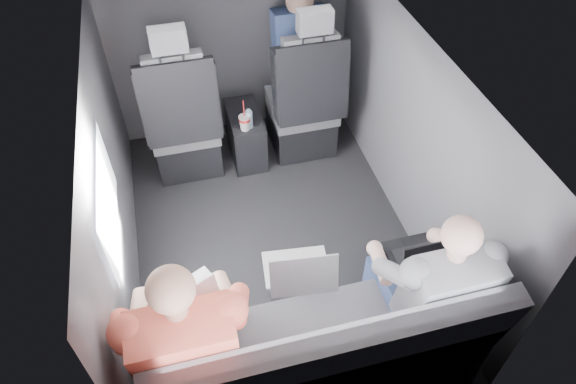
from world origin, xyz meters
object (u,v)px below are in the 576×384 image
object	(u,v)px
passenger_front_right	(299,49)
laptop_silver	(299,270)
front_seat_left	(184,127)
passenger_rear_right	(427,284)
rear_bench	(321,358)
water_bottle	(249,119)
soda_cup	(245,122)
laptop_black	(423,256)
laptop_white	(192,300)
center_console	(246,135)
passenger_rear_left	(188,337)
front_seat_right	(304,108)

from	to	relation	value
passenger_front_right	laptop_silver	bearing A→B (deg)	-105.48
front_seat_left	passenger_rear_right	bearing A→B (deg)	-60.89
front_seat_left	rear_bench	xyz separation A→B (m)	(0.45, -1.90, -0.09)
front_seat_left	water_bottle	size ratio (longest dim) A/B	8.32
soda_cup	front_seat_left	bearing A→B (deg)	162.19
laptop_black	passenger_rear_right	world-z (taller)	passenger_rear_right
laptop_white	laptop_black	bearing A→B (deg)	-1.76
center_console	laptop_white	bearing A→B (deg)	-108.86
rear_bench	passenger_rear_left	xyz separation A→B (m)	(-0.61, 0.09, 0.33)
rear_bench	laptop_black	xyz separation A→B (m)	(0.60, 0.25, 0.32)
front_seat_left	water_bottle	xyz separation A→B (m)	(0.46, -0.12, 0.07)
front_seat_right	laptop_black	bearing A→B (deg)	-84.75
front_seat_left	laptop_black	world-z (taller)	front_seat_left
rear_bench	water_bottle	bearing A→B (deg)	89.76
passenger_front_right	passenger_rear_right	bearing A→B (deg)	-87.83
passenger_rear_left	passenger_rear_right	distance (m)	1.16
rear_bench	laptop_silver	xyz separation A→B (m)	(-0.03, 0.32, 0.32)
front_seat_right	soda_cup	xyz separation A→B (m)	(-0.48, -0.14, 0.06)
front_seat_right	water_bottle	bearing A→B (deg)	-165.33
water_bottle	laptop_black	bearing A→B (deg)	-68.87
rear_bench	laptop_silver	world-z (taller)	rear_bench
center_console	passenger_rear_left	bearing A→B (deg)	-108.22
laptop_white	laptop_black	distance (m)	1.17
rear_bench	laptop_white	world-z (taller)	rear_bench
front_seat_left	laptop_silver	bearing A→B (deg)	-75.21
center_console	passenger_rear_right	distance (m)	1.97
laptop_white	passenger_rear_left	xyz separation A→B (m)	(-0.04, -0.19, 0.01)
laptop_silver	soda_cup	bearing A→B (deg)	89.82
passenger_rear_right	soda_cup	bearing A→B (deg)	109.24
center_console	laptop_silver	distance (m)	1.68
center_console	laptop_white	distance (m)	1.80
water_bottle	laptop_silver	size ratio (longest dim) A/B	0.43
water_bottle	passenger_front_right	size ratio (longest dim) A/B	0.20
laptop_silver	passenger_rear_left	world-z (taller)	passenger_rear_left
front_seat_left	laptop_black	distance (m)	1.97
rear_bench	laptop_white	xyz separation A→B (m)	(-0.57, 0.28, 0.32)
front_seat_left	laptop_silver	xyz separation A→B (m)	(0.42, -1.58, 0.23)
passenger_rear_right	laptop_black	bearing A→B (deg)	73.04
laptop_silver	passenger_front_right	size ratio (longest dim) A/B	0.45
laptop_white	soda_cup	bearing A→B (deg)	70.03
passenger_front_right	front_seat_right	bearing A→B (deg)	-96.04
passenger_front_right	passenger_rear_left	bearing A→B (deg)	-117.72
center_console	laptop_white	world-z (taller)	laptop_white
laptop_black	passenger_rear_right	bearing A→B (deg)	-106.96
center_console	soda_cup	xyz separation A→B (m)	(-0.03, -0.18, 0.26)
front_seat_left	laptop_black	size ratio (longest dim) A/B	3.91
laptop_white	laptop_silver	distance (m)	0.54
soda_cup	center_console	bearing A→B (deg)	81.05
laptop_white	passenger_front_right	distance (m)	2.15
center_console	rear_bench	size ratio (longest dim) A/B	0.30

